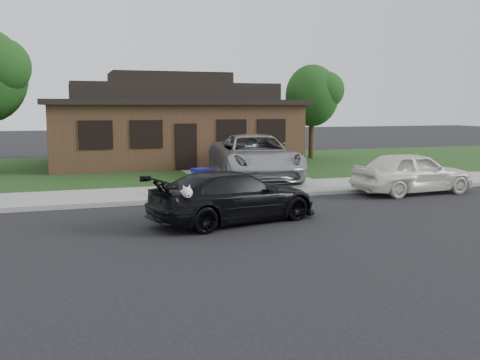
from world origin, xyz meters
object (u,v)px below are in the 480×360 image
object	(u,v)px
white_compact	(412,172)
recycling_bin	(201,182)
sedan	(234,196)
minivan	(254,157)

from	to	relation	value
white_compact	recycling_bin	bearing A→B (deg)	77.93
sedan	recycling_bin	size ratio (longest dim) A/B	5.56
minivan	white_compact	size ratio (longest dim) A/B	1.48
white_compact	recycling_bin	distance (m)	7.48
minivan	recycling_bin	size ratio (longest dim) A/B	7.13
sedan	minivan	distance (m)	7.58
recycling_bin	minivan	bearing A→B (deg)	33.64
sedan	recycling_bin	distance (m)	3.69
minivan	white_compact	distance (m)	6.20
minivan	white_compact	world-z (taller)	minivan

